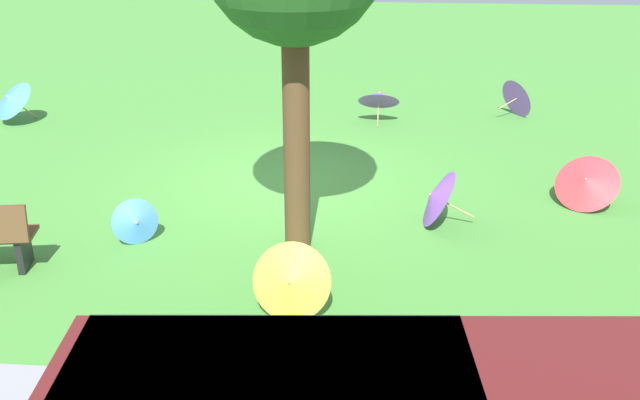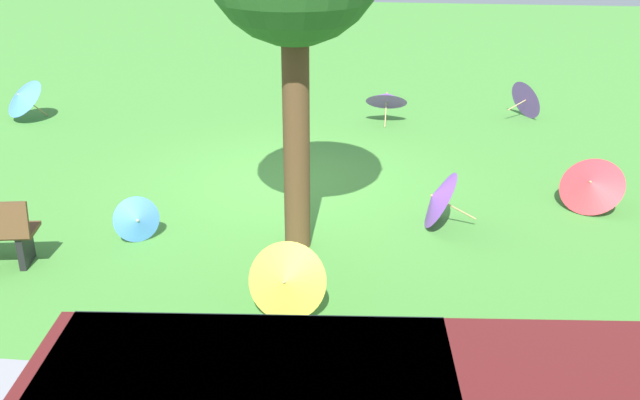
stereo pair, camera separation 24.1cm
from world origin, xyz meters
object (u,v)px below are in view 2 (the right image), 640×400
object	(u,v)px
parasol_blue_0	(137,220)
parasol_purple_0	(436,198)
parasol_purple_1	(529,98)
parasol_yellow_0	(286,282)
parasol_blue_1	(21,97)
parasol_red_0	(591,184)
parasol_purple_2	(387,98)

from	to	relation	value
parasol_blue_0	parasol_purple_0	bearing A→B (deg)	-166.58
parasol_purple_1	parasol_yellow_0	distance (m)	8.68
parasol_blue_1	parasol_purple_1	world-z (taller)	parasol_blue_1
parasol_red_0	parasol_purple_0	xyz separation A→B (m)	(2.21, 0.80, 0.02)
parasol_blue_1	parasol_purple_0	distance (m)	8.89
parasol_red_0	parasol_purple_0	world-z (taller)	parasol_purple_0
parasol_purple_0	parasol_purple_2	size ratio (longest dim) A/B	1.03
parasol_blue_0	parasol_purple_2	size ratio (longest dim) A/B	0.79
parasol_blue_1	parasol_yellow_0	bearing A→B (deg)	133.62
parasol_purple_2	parasol_blue_0	bearing A→B (deg)	61.58
parasol_blue_0	parasol_purple_2	world-z (taller)	parasol_purple_2
parasol_purple_0	parasol_purple_2	world-z (taller)	parasol_purple_0
parasol_purple_0	parasol_purple_1	size ratio (longest dim) A/B	0.95
parasol_blue_1	parasol_purple_2	xyz separation A→B (m)	(-7.12, -0.69, 0.00)
parasol_blue_1	parasol_purple_0	bearing A→B (deg)	152.89
parasol_purple_1	parasol_yellow_0	world-z (taller)	parasol_yellow_0
parasol_purple_0	parasol_yellow_0	world-z (taller)	parasol_yellow_0
parasol_blue_1	parasol_purple_0	xyz separation A→B (m)	(-7.91, 4.05, -0.09)
parasol_purple_2	parasol_red_0	bearing A→B (deg)	127.36
parasol_blue_0	parasol_red_0	bearing A→B (deg)	-164.16
parasol_blue_0	parasol_purple_0	world-z (taller)	parasol_purple_0
parasol_blue_0	parasol_purple_1	xyz separation A→B (m)	(-5.88, -6.28, 0.10)
parasol_red_0	parasol_purple_2	distance (m)	4.96
parasol_purple_1	parasol_red_0	bearing A→B (deg)	92.47
parasol_blue_0	parasol_purple_1	size ratio (longest dim) A/B	0.72
parasol_blue_1	parasol_purple_0	world-z (taller)	parasol_blue_1
parasol_yellow_0	parasol_blue_1	bearing A→B (deg)	-46.38
parasol_purple_1	parasol_blue_1	bearing A→B (deg)	7.51
parasol_red_0	parasol_blue_0	xyz separation A→B (m)	(6.07, 1.72, -0.08)
parasol_purple_1	parasol_purple_2	bearing A→B (deg)	12.41
parasol_blue_0	parasol_purple_0	size ratio (longest dim) A/B	0.76
parasol_blue_1	parasol_purple_2	size ratio (longest dim) A/B	1.37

